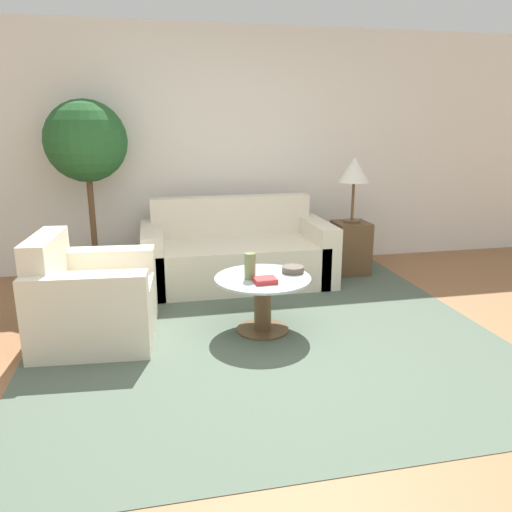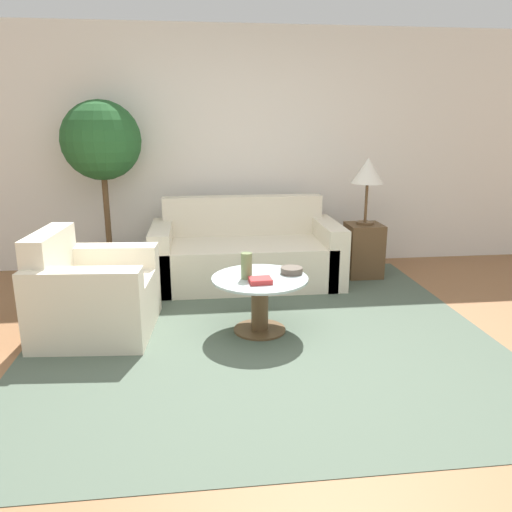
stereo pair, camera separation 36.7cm
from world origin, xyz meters
TOP-DOWN VIEW (x-y plane):
  - ground_plane at (0.00, 0.00)m, footprint 14.00×14.00m
  - wall_back at (0.00, 2.76)m, footprint 10.00×0.06m
  - rug at (0.04, 0.76)m, footprint 3.52×3.47m
  - sofa_main at (0.06, 2.07)m, footprint 1.89×0.91m
  - armchair at (-1.28, 0.91)m, footprint 0.91×0.97m
  - coffee_table at (0.04, 0.76)m, footprint 0.75×0.75m
  - side_table at (1.32, 2.09)m, footprint 0.36×0.36m
  - table_lamp at (1.32, 2.09)m, footprint 0.33×0.33m
  - potted_plant at (-1.35, 2.38)m, footprint 0.79×0.79m
  - vase at (-0.06, 0.74)m, footprint 0.09×0.09m
  - bowl at (0.30, 0.83)m, footprint 0.17×0.17m
  - book_stack at (0.03, 0.62)m, footprint 0.17×0.15m

SIDE VIEW (x-z plane):
  - ground_plane at x=0.00m, z-range 0.00..0.00m
  - rug at x=0.04m, z-range 0.00..0.01m
  - sofa_main at x=0.06m, z-range -0.14..0.70m
  - side_table at x=1.32m, z-range 0.00..0.57m
  - armchair at x=-1.28m, z-range -0.12..0.69m
  - coffee_table at x=0.04m, z-range 0.06..0.51m
  - book_stack at x=0.03m, z-range 0.45..0.48m
  - bowl at x=0.30m, z-range 0.45..0.50m
  - vase at x=-0.06m, z-range 0.45..0.65m
  - table_lamp at x=1.32m, z-range 0.76..1.45m
  - potted_plant at x=-1.35m, z-range 0.38..2.21m
  - wall_back at x=0.00m, z-range 0.00..2.60m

